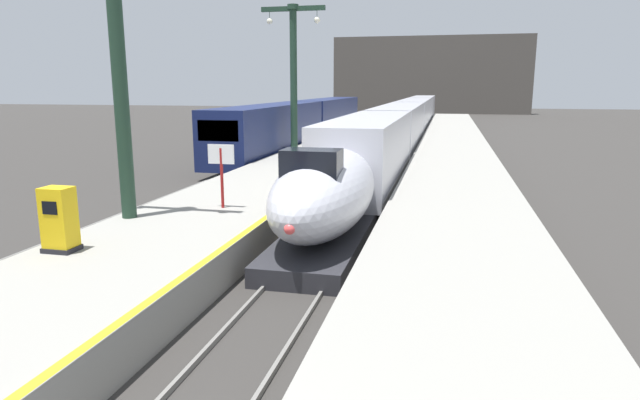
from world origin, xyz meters
The scene contains 14 objects.
platform_left centered at (-4.05, 24.75, 0.53)m, with size 4.80×110.00×1.05m, color gray.
platform_right centered at (4.05, 24.75, 0.53)m, with size 4.80×110.00×1.05m, color gray.
platform_left_safety_stripe centered at (-1.77, 24.75, 1.05)m, with size 0.20×107.80×0.01m, color yellow.
rail_main_left centered at (-0.75, 27.50, 0.06)m, with size 0.08×110.00×0.12m, color slate.
rail_main_right centered at (0.75, 27.50, 0.06)m, with size 0.08×110.00×0.12m, color slate.
rail_secondary_left centered at (-8.85, 27.50, 0.06)m, with size 0.08×110.00×0.12m, color slate.
rail_secondary_right centered at (-7.35, 27.50, 0.06)m, with size 0.08×110.00×0.12m, color slate.
highspeed_train_main centered at (0.00, 46.27, 1.97)m, with size 2.92×76.54×3.60m.
regional_train_adjacent centered at (-8.10, 41.53, 2.13)m, with size 2.85×36.60×3.80m.
station_column_mid centered at (-5.90, 11.41, 6.72)m, with size 4.00×0.68×9.45m.
station_column_far centered at (-5.90, 30.25, 6.39)m, with size 4.00×0.68×8.84m.
ticket_machine_yellow centered at (-5.55, 7.86, 1.79)m, with size 0.76×0.62×1.60m.
departure_info_board centered at (-3.63, 13.35, 2.56)m, with size 0.90×0.10×2.12m.
terminus_back_wall centered at (0.00, 102.00, 7.00)m, with size 36.00×2.00×14.00m, color #4C4742.
Camera 1 is at (3.59, -3.31, 5.04)m, focal length 30.70 mm.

